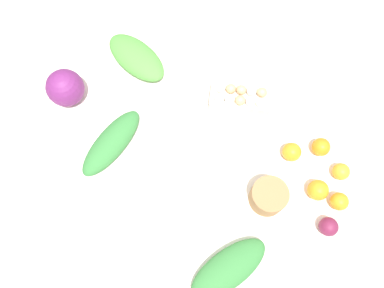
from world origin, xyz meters
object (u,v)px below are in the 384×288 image
orange_0 (318,190)px  greens_bunch_chard (112,143)px  cabbage_purple (65,88)px  paper_bag (268,196)px  greens_bunch_dandelion (136,57)px  egg_carton (240,98)px  orange_3 (339,201)px  greens_bunch_scallion (229,269)px  orange_1 (321,147)px  orange_2 (292,152)px  beet_root (328,227)px  orange_4 (341,172)px

orange_0 → greens_bunch_chard: bearing=34.0°
cabbage_purple → paper_bag: 0.96m
orange_0 → greens_bunch_dandelion: bearing=8.2°
greens_bunch_dandelion → greens_bunch_chard: bearing=126.6°
egg_carton → orange_3: 0.58m
greens_bunch_chard → greens_bunch_scallion: size_ratio=1.05×
orange_3 → orange_0: bearing=18.6°
greens_bunch_scallion → orange_0: bearing=-93.4°
orange_0 → orange_1: (0.11, -0.15, -0.00)m
paper_bag → greens_bunch_scallion: 0.31m
cabbage_purple → greens_bunch_scallion: 0.99m
greens_bunch_scallion → orange_2: bearing=-73.6°
beet_root → orange_0: size_ratio=0.89×
paper_bag → greens_bunch_dandelion: 0.84m
greens_bunch_dandelion → orange_2: (-0.78, -0.18, -0.00)m
paper_bag → orange_3: size_ratio=2.00×
greens_bunch_chard → beet_root: greens_bunch_chard is taller
cabbage_purple → egg_carton: cabbage_purple is taller
paper_bag → orange_1: 0.31m
greens_bunch_scallion → greens_bunch_chard: bearing=1.0°
greens_bunch_chard → greens_bunch_dandelion: (0.25, -0.34, 0.00)m
beet_root → orange_0: 0.14m
egg_carton → paper_bag: (-0.38, 0.22, 0.01)m
orange_2 → orange_3: 0.26m
beet_root → orange_4: (0.11, -0.21, -0.00)m
beet_root → orange_3: 0.11m
greens_bunch_scallion → orange_0: size_ratio=3.92×
greens_bunch_chard → beet_root: bearing=-154.3°
greens_bunch_chard → greens_bunch_dandelion: 0.42m
orange_0 → orange_3: (-0.09, -0.03, -0.01)m
greens_bunch_dandelion → paper_bag: bearing=178.2°
greens_bunch_chard → orange_0: size_ratio=4.11×
orange_0 → orange_4: bearing=-95.7°
greens_bunch_chard → greens_bunch_scallion: (-0.68, -0.01, -0.00)m
paper_bag → greens_bunch_dandelion: bearing=-1.8°
cabbage_purple → orange_0: cabbage_purple is taller
orange_1 → cabbage_purple: bearing=34.3°
orange_1 → orange_4: 0.13m
greens_bunch_scallion → orange_0: (-0.03, -0.46, 0.01)m
cabbage_purple → paper_bag: cabbage_purple is taller
egg_carton → greens_bunch_chard: bearing=-151.7°
cabbage_purple → orange_2: size_ratio=2.06×
greens_bunch_scallion → orange_3: size_ratio=4.55×
paper_bag → orange_0: (-0.11, -0.17, -0.01)m
egg_carton → orange_4: 0.51m
paper_bag → orange_2: 0.22m
beet_root → greens_bunch_scallion: bearing=69.0°
cabbage_purple → greens_bunch_chard: bearing=178.9°
orange_3 → greens_bunch_dandelion: bearing=9.1°
paper_bag → beet_root: paper_bag is taller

